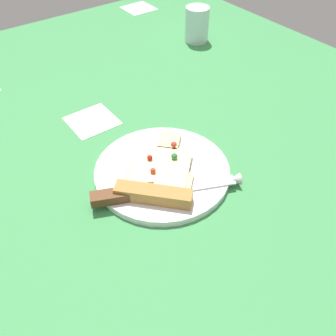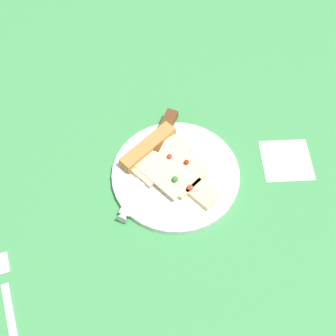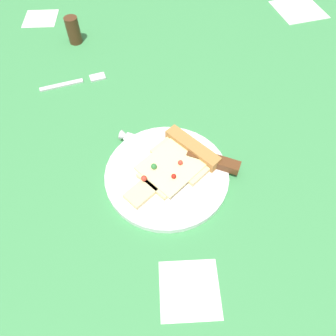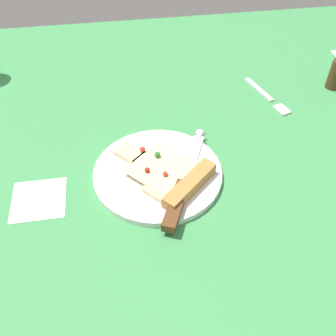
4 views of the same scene
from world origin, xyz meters
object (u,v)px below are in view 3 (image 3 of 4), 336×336
plate (167,175)px  knife (189,154)px  pepper_shaker (73,30)px  napkin (299,9)px  fork (77,81)px  pizza_slice (177,162)px

plate → knife: (3.69, -4.35, 1.20)cm
pepper_shaker → napkin: pepper_shaker is taller
plate → pepper_shaker: pepper_shaker is taller
napkin → pepper_shaker: bearing=101.3°
plate → knife: 5.83cm
plate → napkin: 70.05cm
pepper_shaker → fork: (-16.23, -1.97, -2.94)cm
pizza_slice → plate: bearing=90.1°
pizza_slice → pepper_shaker: 48.33cm
knife → pepper_shaker: bearing=57.5°
knife → napkin: bearing=-10.5°
pizza_slice → knife: 3.12cm
fork → napkin: 67.63cm
fork → pepper_shaker: bearing=170.2°
napkin → plate: bearing=143.8°
napkin → pizza_slice: bearing=144.2°
plate → napkin: plate is taller
pizza_slice → napkin: size_ratio=1.39×
knife → fork: bearing=69.7°
pepper_shaker → fork: bearing=-173.1°
knife → pepper_shaker: size_ratio=3.40×
plate → pizza_slice: size_ratio=1.27×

